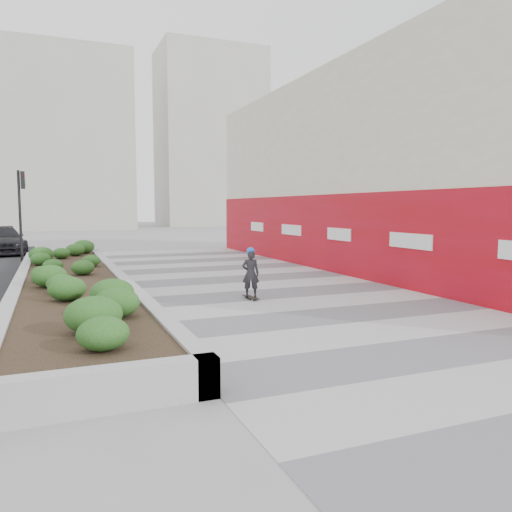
# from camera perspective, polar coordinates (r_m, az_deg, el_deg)

# --- Properties ---
(ground) EXTENTS (160.00, 160.00, 0.00)m
(ground) POSITION_cam_1_polar(r_m,az_deg,el_deg) (10.29, 14.11, -8.63)
(ground) COLOR gray
(ground) RESTS_ON ground
(walkway) EXTENTS (8.00, 36.00, 0.01)m
(walkway) POSITION_cam_1_polar(r_m,az_deg,el_deg) (12.76, 6.07, -5.71)
(walkway) COLOR #A8A8AD
(walkway) RESTS_ON ground
(building) EXTENTS (6.04, 24.08, 8.00)m
(building) POSITION_cam_1_polar(r_m,az_deg,el_deg) (21.41, 15.18, 9.34)
(building) COLOR beige
(building) RESTS_ON ground
(planter) EXTENTS (3.00, 18.00, 0.90)m
(planter) POSITION_cam_1_polar(r_m,az_deg,el_deg) (15.16, -20.34, -2.65)
(planter) COLOR #9E9EA0
(planter) RESTS_ON ground
(traffic_signal_near) EXTENTS (0.33, 0.28, 4.20)m
(traffic_signal_near) POSITION_cam_1_polar(r_m,az_deg,el_deg) (25.54, -25.26, 5.63)
(traffic_signal_near) COLOR black
(traffic_signal_near) RESTS_ON ground
(distant_bldg_north_l) EXTENTS (16.00, 12.00, 20.00)m
(distant_bldg_north_l) POSITION_cam_1_polar(r_m,az_deg,el_deg) (63.46, -21.75, 11.97)
(distant_bldg_north_l) COLOR #ADAAA3
(distant_bldg_north_l) RESTS_ON ground
(distant_bldg_north_r) EXTENTS (14.00, 10.00, 24.00)m
(distant_bldg_north_r) POSITION_cam_1_polar(r_m,az_deg,el_deg) (71.80, -5.25, 13.15)
(distant_bldg_north_r) COLOR #ADAAA3
(distant_bldg_north_r) RESTS_ON ground
(manhole_cover) EXTENTS (0.44, 0.44, 0.01)m
(manhole_cover) POSITION_cam_1_polar(r_m,az_deg,el_deg) (13.01, 8.02, -5.53)
(manhole_cover) COLOR #595654
(manhole_cover) RESTS_ON ground
(skateboarder) EXTENTS (0.54, 0.73, 1.43)m
(skateboarder) POSITION_cam_1_polar(r_m,az_deg,el_deg) (13.50, -0.62, -1.97)
(skateboarder) COLOR beige
(skateboarder) RESTS_ON ground
(car_dark) EXTENTS (2.99, 5.41, 1.48)m
(car_dark) POSITION_cam_1_polar(r_m,az_deg,el_deg) (30.17, -27.08, 1.62)
(car_dark) COLOR black
(car_dark) RESTS_ON ground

